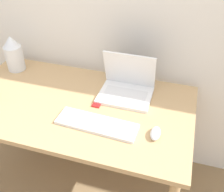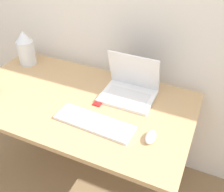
{
  "view_description": "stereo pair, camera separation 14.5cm",
  "coord_description": "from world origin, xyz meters",
  "px_view_note": "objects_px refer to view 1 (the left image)",
  "views": [
    {
      "loc": [
        0.57,
        -0.72,
        1.73
      ],
      "look_at": [
        0.23,
        0.38,
        0.86
      ],
      "focal_mm": 42.0,
      "sensor_mm": 36.0,
      "label": 1
    },
    {
      "loc": [
        0.7,
        -0.67,
        1.73
      ],
      "look_at": [
        0.23,
        0.38,
        0.86
      ],
      "focal_mm": 42.0,
      "sensor_mm": 36.0,
      "label": 2
    }
  ],
  "objects_px": {
    "laptop": "(127,86)",
    "mp3_player": "(97,104)",
    "mouse": "(155,133)",
    "keyboard": "(97,124)",
    "vase": "(14,54)"
  },
  "relations": [
    {
      "from": "laptop",
      "to": "mp3_player",
      "type": "relative_size",
      "value": 5.87
    },
    {
      "from": "mouse",
      "to": "keyboard",
      "type": "bearing_deg",
      "value": -177.53
    },
    {
      "from": "laptop",
      "to": "keyboard",
      "type": "relative_size",
      "value": 0.71
    },
    {
      "from": "keyboard",
      "to": "vase",
      "type": "relative_size",
      "value": 1.79
    },
    {
      "from": "keyboard",
      "to": "mouse",
      "type": "relative_size",
      "value": 4.48
    },
    {
      "from": "keyboard",
      "to": "mouse",
      "type": "bearing_deg",
      "value": 2.47
    },
    {
      "from": "keyboard",
      "to": "vase",
      "type": "distance_m",
      "value": 0.84
    },
    {
      "from": "vase",
      "to": "mp3_player",
      "type": "distance_m",
      "value": 0.73
    },
    {
      "from": "keyboard",
      "to": "mp3_player",
      "type": "bearing_deg",
      "value": 109.66
    },
    {
      "from": "mp3_player",
      "to": "keyboard",
      "type": "bearing_deg",
      "value": -70.34
    },
    {
      "from": "laptop",
      "to": "vase",
      "type": "height_order",
      "value": "laptop"
    },
    {
      "from": "keyboard",
      "to": "laptop",
      "type": "bearing_deg",
      "value": 75.97
    },
    {
      "from": "laptop",
      "to": "keyboard",
      "type": "xyz_separation_m",
      "value": [
        -0.08,
        -0.32,
        -0.05
      ]
    },
    {
      "from": "vase",
      "to": "mp3_player",
      "type": "height_order",
      "value": "vase"
    },
    {
      "from": "mouse",
      "to": "mp3_player",
      "type": "bearing_deg",
      "value": 157.96
    }
  ]
}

